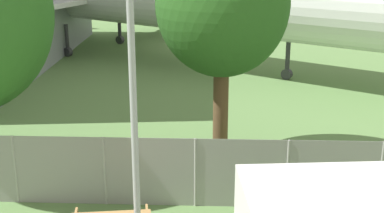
# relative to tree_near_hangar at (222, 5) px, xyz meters

# --- Properties ---
(perimeter_fence) EXTENTS (56.07, 0.07, 2.04)m
(perimeter_fence) POSITION_rel_tree_near_hangar_xyz_m (-3.27, -3.41, -4.23)
(perimeter_fence) COLOR gray
(perimeter_fence) RESTS_ON ground
(tree_near_hangar) EXTENTS (4.25, 4.25, 7.62)m
(tree_near_hangar) POSITION_rel_tree_near_hangar_xyz_m (0.00, 0.00, 0.00)
(tree_near_hangar) COLOR brown
(tree_near_hangar) RESTS_ON ground
(light_mast) EXTENTS (0.44, 0.44, 7.70)m
(light_mast) POSITION_rel_tree_near_hangar_xyz_m (-2.01, -5.80, -0.54)
(light_mast) COLOR #99999E
(light_mast) RESTS_ON ground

